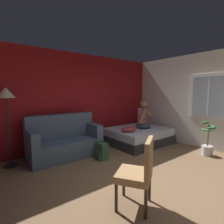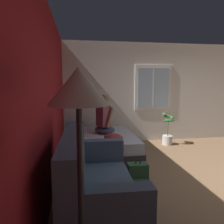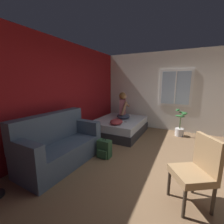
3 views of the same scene
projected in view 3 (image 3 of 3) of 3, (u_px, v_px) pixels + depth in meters
ground_plane at (181, 175)px, 2.74m from camera, size 40.00×40.00×0.00m
wall_back_accent at (58, 95)px, 3.77m from camera, size 10.45×0.16×2.70m
wall_side_with_window at (188, 92)px, 4.94m from camera, size 0.19×7.09×2.70m
bed at (119, 126)px, 4.97m from camera, size 1.82×1.46×0.48m
couch at (59, 145)px, 3.10m from camera, size 1.72×0.87×1.04m
side_chair at (197, 169)px, 2.00m from camera, size 0.64×0.64×0.98m
person_seated at (123, 108)px, 4.94m from camera, size 0.65×0.61×0.88m
backpack at (104, 149)px, 3.37m from camera, size 0.24×0.31×0.46m
throw_pillow at (116, 122)px, 4.33m from camera, size 0.55×0.46×0.14m
cell_phone at (126, 122)px, 4.58m from camera, size 0.16×0.13×0.01m
potted_plant at (180, 127)px, 4.70m from camera, size 0.39×0.37×0.85m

